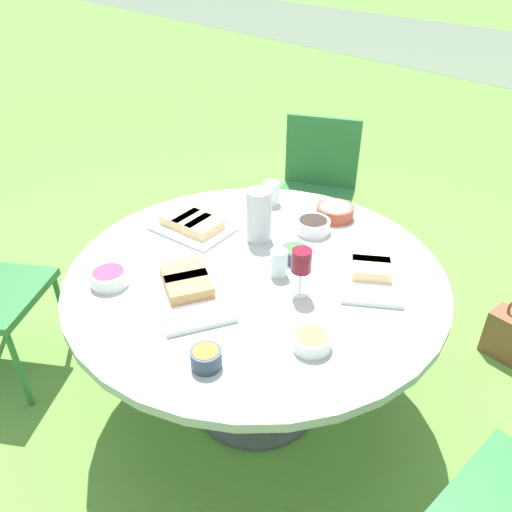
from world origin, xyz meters
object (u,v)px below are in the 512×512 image
object	(u,v)px
dining_table	(256,290)
water_pitcher	(259,215)
wine_glass	(301,263)
chair_near_right	(317,183)

from	to	relation	value
dining_table	water_pitcher	bearing A→B (deg)	136.54
dining_table	water_pitcher	xyz separation A→B (m)	(-0.17, 0.16, 0.21)
dining_table	wine_glass	bearing A→B (deg)	4.69
chair_near_right	water_pitcher	xyz separation A→B (m)	(0.49, -0.89, 0.30)
dining_table	chair_near_right	size ratio (longest dim) A/B	1.61
dining_table	water_pitcher	world-z (taller)	water_pitcher
chair_near_right	water_pitcher	bearing A→B (deg)	-60.94
dining_table	chair_near_right	xyz separation A→B (m)	(-0.66, 1.04, -0.09)
dining_table	water_pitcher	size ratio (longest dim) A/B	6.54
water_pitcher	wine_glass	bearing A→B (deg)	-20.03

